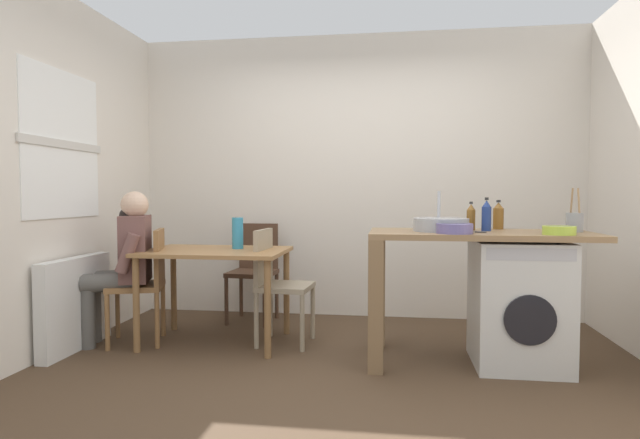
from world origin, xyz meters
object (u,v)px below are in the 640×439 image
object	(u,v)px
bottle_squat_brown	(486,216)
utensil_crock	(575,222)
bottle_tall_green	(471,217)
colander	(559,230)
chair_person_seat	(146,279)
chair_opposite	(276,279)
bottle_clear_small	(498,216)
dining_table	(216,262)
mixing_bowl	(455,228)
chair_spare_by_wall	(255,266)
washing_machine	(518,303)
seated_person	(124,259)
vase	(238,233)

from	to	relation	value
bottle_squat_brown	utensil_crock	world-z (taller)	utensil_crock
bottle_tall_green	colander	xyz separation A→B (m)	(0.49, -0.36, -0.06)
chair_person_seat	chair_opposite	size ratio (longest dim) A/B	1.00
chair_person_seat	bottle_clear_small	bearing A→B (deg)	-105.47
dining_table	bottle_tall_green	bearing A→B (deg)	-2.96
chair_opposite	bottle_squat_brown	bearing A→B (deg)	85.40
chair_person_seat	mixing_bowl	size ratio (longest dim) A/B	3.80
mixing_bowl	chair_spare_by_wall	bearing A→B (deg)	144.19
chair_opposite	mixing_bowl	bearing A→B (deg)	73.28
washing_machine	colander	size ratio (longest dim) A/B	4.30
chair_opposite	chair_spare_by_wall	bearing A→B (deg)	-148.91
chair_spare_by_wall	colander	bearing A→B (deg)	156.59
chair_person_seat	mixing_bowl	distance (m)	2.40
washing_machine	bottle_tall_green	bearing A→B (deg)	155.45
dining_table	chair_person_seat	distance (m)	0.57
bottle_squat_brown	seated_person	bearing A→B (deg)	178.96
bottle_squat_brown	chair_person_seat	bearing A→B (deg)	177.79
bottle_tall_green	utensil_crock	xyz separation A→B (m)	(0.67, -0.09, -0.02)
dining_table	seated_person	world-z (taller)	seated_person
bottle_tall_green	mixing_bowl	size ratio (longest dim) A/B	0.86
bottle_squat_brown	chair_spare_by_wall	bearing A→B (deg)	153.70
chair_opposite	colander	bearing A→B (deg)	79.19
chair_person_seat	bottle_clear_small	size ratio (longest dim) A/B	4.20
mixing_bowl	colander	xyz separation A→B (m)	(0.64, -0.02, -0.01)
bottle_clear_small	bottle_squat_brown	bearing A→B (deg)	-119.57
chair_spare_by_wall	vase	xyz separation A→B (m)	(0.04, -0.67, 0.36)
chair_person_seat	bottle_tall_green	size ratio (longest dim) A/B	4.42
bottle_clear_small	mixing_bowl	bearing A→B (deg)	-127.77
dining_table	bottle_clear_small	size ratio (longest dim) A/B	5.13
bottle_clear_small	bottle_tall_green	bearing A→B (deg)	-147.39
chair_opposite	mixing_bowl	xyz separation A→B (m)	(1.31, -0.49, 0.45)
washing_machine	dining_table	bearing A→B (deg)	173.92
washing_machine	vase	xyz separation A→B (m)	(-2.09, 0.34, 0.44)
bottle_clear_small	chair_spare_by_wall	bearing A→B (deg)	160.19
dining_table	chair_person_seat	bearing A→B (deg)	-172.01
dining_table	seated_person	distance (m)	0.71
chair_spare_by_wall	vase	world-z (taller)	vase
chair_opposite	bottle_squat_brown	size ratio (longest dim) A/B	3.84
chair_spare_by_wall	bottle_clear_small	world-z (taller)	bottle_clear_small
bottle_clear_small	chair_person_seat	bearing A→B (deg)	-177.57
dining_table	chair_spare_by_wall	distance (m)	0.79
dining_table	chair_person_seat	world-z (taller)	chair_person_seat
bottle_clear_small	utensil_crock	bearing A→B (deg)	-26.15
bottle_squat_brown	colander	bearing A→B (deg)	-35.16
chair_opposite	chair_spare_by_wall	size ratio (longest dim) A/B	1.00
chair_person_seat	chair_opposite	distance (m)	1.03
seated_person	washing_machine	distance (m)	2.95
bottle_tall_green	colander	bearing A→B (deg)	-35.97
washing_machine	bottle_clear_small	world-z (taller)	bottle_clear_small
colander	vase	xyz separation A→B (m)	(-2.28, 0.56, -0.09)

